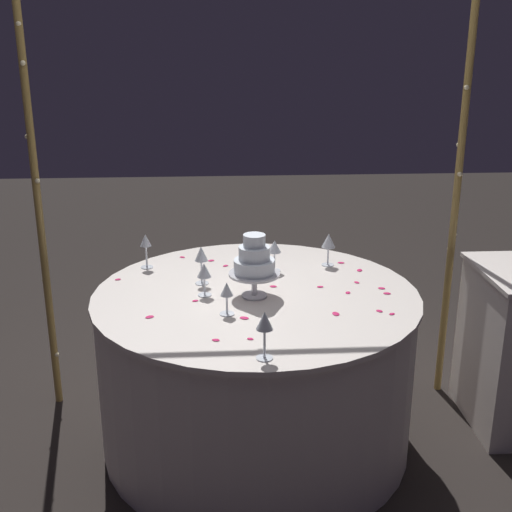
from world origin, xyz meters
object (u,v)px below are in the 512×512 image
at_px(wine_glass_2, 265,323).
at_px(decorative_arch, 251,117).
at_px(wine_glass_1, 201,256).
at_px(wine_glass_4, 328,242).
at_px(wine_glass_3, 227,292).
at_px(wine_glass_5, 204,272).
at_px(tiered_cake, 254,262).
at_px(wine_glass_0, 274,248).
at_px(wine_glass_6, 146,243).
at_px(main_table, 256,368).

bearing_deg(wine_glass_2, decorative_arch, 89.58).
xyz_separation_m(wine_glass_1, wine_glass_4, (0.61, 0.21, -0.01)).
bearing_deg(wine_glass_3, wine_glass_5, 113.87).
bearing_deg(wine_glass_5, wine_glass_2, -70.19).
bearing_deg(wine_glass_1, tiered_cake, -35.89).
height_order(wine_glass_0, wine_glass_1, wine_glass_1).
distance_m(wine_glass_0, wine_glass_1, 0.37).
height_order(wine_glass_0, wine_glass_4, wine_glass_4).
bearing_deg(wine_glass_6, wine_glass_3, -57.15).
bearing_deg(wine_glass_4, wine_glass_5, -149.17).
distance_m(wine_glass_3, wine_glass_5, 0.23).
bearing_deg(wine_glass_3, tiered_cake, 56.71).
bearing_deg(wine_glass_2, wine_glass_6, 117.18).
xyz_separation_m(main_table, wine_glass_0, (0.10, 0.27, 0.48)).
bearing_deg(wine_glass_4, wine_glass_3, -131.71).
relative_size(tiered_cake, wine_glass_6, 1.65).
height_order(main_table, wine_glass_4, wine_glass_4).
bearing_deg(main_table, wine_glass_1, 151.79).
relative_size(wine_glass_1, wine_glass_3, 1.29).
bearing_deg(wine_glass_2, wine_glass_1, 107.28).
height_order(main_table, wine_glass_5, wine_glass_5).
height_order(tiered_cake, wine_glass_5, tiered_cake).
xyz_separation_m(main_table, wine_glass_4, (0.37, 0.34, 0.49)).
bearing_deg(wine_glass_0, main_table, -110.74).
relative_size(decorative_arch, wine_glass_3, 16.13).
distance_m(wine_glass_0, wine_glass_6, 0.62).
xyz_separation_m(wine_glass_1, wine_glass_6, (-0.27, 0.23, -0.01)).
relative_size(wine_glass_0, wine_glass_1, 0.86).
relative_size(decorative_arch, tiered_cake, 7.98).
height_order(wine_glass_1, wine_glass_4, wine_glass_1).
relative_size(wine_glass_4, wine_glass_5, 1.09).
distance_m(decorative_arch, wine_glass_2, 1.17).
xyz_separation_m(decorative_arch, wine_glass_1, (-0.24, -0.27, -0.58)).
bearing_deg(decorative_arch, main_table, -89.99).
height_order(wine_glass_3, wine_glass_5, wine_glass_5).
bearing_deg(tiered_cake, wine_glass_5, 173.61).
xyz_separation_m(wine_glass_0, wine_glass_2, (-0.11, -0.89, 0.02)).
bearing_deg(tiered_cake, main_table, 75.91).
relative_size(wine_glass_0, wine_glass_4, 0.95).
relative_size(main_table, wine_glass_6, 8.49).
height_order(decorative_arch, tiered_cake, decorative_arch).
distance_m(wine_glass_1, wine_glass_2, 0.77).
relative_size(main_table, wine_glass_2, 8.04).
xyz_separation_m(wine_glass_2, wine_glass_5, (-0.22, 0.60, -0.03)).
relative_size(wine_glass_2, wine_glass_4, 1.10).
xyz_separation_m(wine_glass_1, wine_glass_5, (0.01, -0.14, -0.02)).
bearing_deg(wine_glass_5, wine_glass_1, 95.84).
height_order(tiered_cake, wine_glass_6, tiered_cake).
relative_size(tiered_cake, wine_glass_1, 1.57).
xyz_separation_m(wine_glass_3, wine_glass_5, (-0.09, 0.21, 0.01)).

